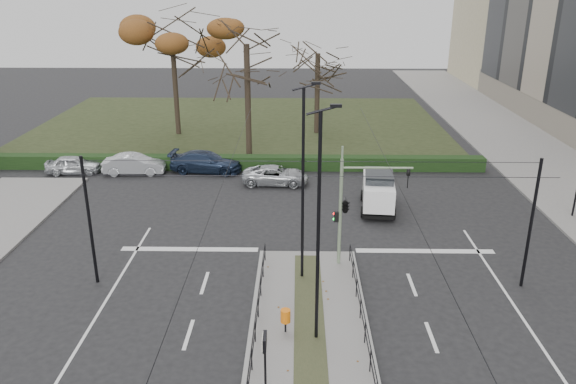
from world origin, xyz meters
name	(u,v)px	position (x,y,z in m)	size (l,w,h in m)	color
ground	(309,308)	(0.00, 0.00, 0.00)	(140.00, 140.00, 0.00)	black
median_island	(310,342)	(0.00, -2.50, 0.07)	(4.40, 15.00, 0.14)	slate
sidewalk_east	(534,156)	(18.00, 22.00, 0.07)	(8.00, 90.00, 0.14)	slate
park	(240,125)	(-6.00, 32.00, 0.05)	(38.00, 26.00, 0.10)	black
hedge	(222,162)	(-6.00, 18.60, 0.50)	(38.00, 1.00, 1.00)	black
median_railing	(310,323)	(0.00, -2.60, 0.98)	(4.14, 13.24, 0.92)	black
catenary	(309,218)	(0.00, 1.62, 3.42)	(20.00, 34.00, 6.00)	black
traffic_light	(347,204)	(1.80, 3.79, 3.18)	(3.55, 2.03, 5.22)	gray
litter_bin	(285,316)	(-0.93, -1.95, 0.84)	(0.38, 0.38, 0.98)	black
info_panel	(265,349)	(-1.51, -5.57, 1.98)	(0.13, 0.61, 2.35)	black
streetlamp_median_near	(319,228)	(0.26, -2.27, 4.70)	(0.75, 0.15, 8.97)	black
streetlamp_median_far	(303,184)	(-0.25, 2.44, 4.67)	(0.74, 0.15, 8.91)	black
parked_car_first	(73,165)	(-16.47, 17.42, 0.65)	(1.53, 3.80, 1.29)	#B6BABF
parked_car_second	(134,164)	(-12.11, 17.41, 0.71)	(1.51, 4.33, 1.43)	#B6BABF
parked_car_third	(206,162)	(-7.08, 17.93, 0.74)	(2.09, 5.13, 1.49)	#1B273F
parked_car_fourth	(275,175)	(-1.99, 15.42, 0.62)	(2.05, 4.44, 1.23)	#B6BABF
white_van	(378,190)	(4.32, 11.05, 1.21)	(2.33, 4.45, 2.32)	white
rust_tree	(172,34)	(-11.20, 28.44, 8.70)	(9.68, 9.68, 11.32)	black
bare_tree_center	(318,59)	(1.19, 29.07, 6.56)	(6.21, 6.21, 9.27)	black
bare_tree_near	(247,53)	(-4.22, 20.88, 8.04)	(6.42, 6.42, 11.39)	black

